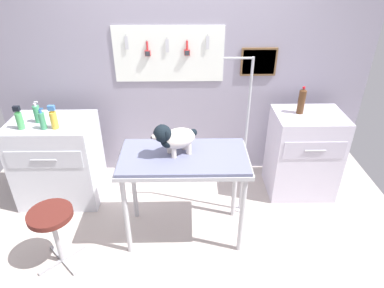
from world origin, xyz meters
TOP-DOWN VIEW (x-y plane):
  - ground at (0.00, 0.00)m, footprint 4.40×4.00m
  - rear_wall_panel at (0.00, 1.28)m, footprint 4.00×0.11m
  - grooming_table at (0.03, 0.17)m, footprint 1.08×0.57m
  - grooming_arm at (0.58, 0.47)m, footprint 0.30×0.11m
  - dog at (-0.05, 0.18)m, footprint 0.39×0.29m
  - counter_left at (-1.27, 0.73)m, footprint 0.80×0.58m
  - cabinet_right at (1.28, 0.81)m, footprint 0.68×0.54m
  - stool at (-1.02, -0.17)m, footprint 0.35×0.35m
  - shampoo_bottle at (-1.47, 0.59)m, footprint 0.06×0.06m
  - spray_bottle_short at (-1.16, 0.59)m, footprint 0.07×0.07m
  - pump_bottle_white at (-1.26, 0.58)m, footprint 0.06×0.06m
  - spray_bottle_tall at (-1.36, 0.73)m, footprint 0.06×0.06m
  - soda_bottle at (1.17, 0.84)m, footprint 0.07×0.07m

SIDE VIEW (x-z plane):
  - ground at x=0.00m, z-range -0.04..0.00m
  - counter_left at x=-1.27m, z-range 0.00..0.89m
  - stool at x=-1.02m, z-range 0.18..0.73m
  - cabinet_right at x=1.28m, z-range 0.00..0.91m
  - grooming_arm at x=0.58m, z-range -0.05..1.53m
  - grooming_table at x=0.03m, z-range 0.34..1.19m
  - pump_bottle_white at x=-1.26m, z-range 0.87..1.08m
  - spray_bottle_tall at x=-1.36m, z-range 0.87..1.08m
  - shampoo_bottle at x=-1.47m, z-range 0.87..1.10m
  - spray_bottle_short at x=-1.16m, z-range 0.87..1.10m
  - dog at x=-0.05m, z-range 0.86..1.15m
  - soda_bottle at x=1.17m, z-range 0.90..1.18m
  - rear_wall_panel at x=0.00m, z-range 0.01..2.31m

